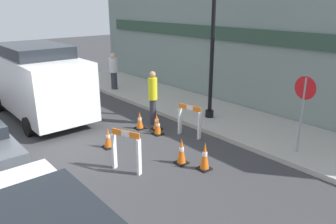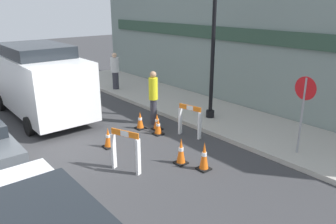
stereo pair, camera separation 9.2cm
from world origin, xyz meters
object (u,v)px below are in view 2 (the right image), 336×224
(streetlamp_post, at_px, (215,4))
(work_van, at_px, (39,78))
(person_worker, at_px, (153,96))
(stop_sign, at_px, (303,103))
(person_pedestrian, at_px, (115,70))

(streetlamp_post, bearing_deg, work_van, -135.11)
(person_worker, xyz_separation_m, work_van, (-3.31, -2.58, 0.39))
(stop_sign, height_order, work_van, work_van)
(work_van, bearing_deg, stop_sign, 27.24)
(streetlamp_post, distance_m, work_van, 6.57)
(streetlamp_post, height_order, stop_sign, streetlamp_post)
(streetlamp_post, xyz_separation_m, person_pedestrian, (-5.53, -0.46, -2.86))
(person_worker, height_order, work_van, work_van)
(work_van, bearing_deg, streetlamp_post, 44.89)
(stop_sign, bearing_deg, work_van, 33.87)
(stop_sign, xyz_separation_m, person_worker, (-4.45, -1.42, -0.52))
(streetlamp_post, bearing_deg, person_pedestrian, -175.28)
(work_van, bearing_deg, person_worker, 37.92)
(person_pedestrian, bearing_deg, work_van, 74.11)
(streetlamp_post, height_order, person_pedestrian, streetlamp_post)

